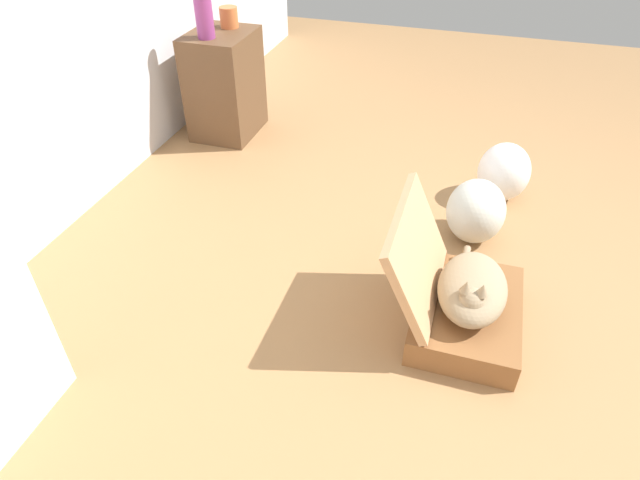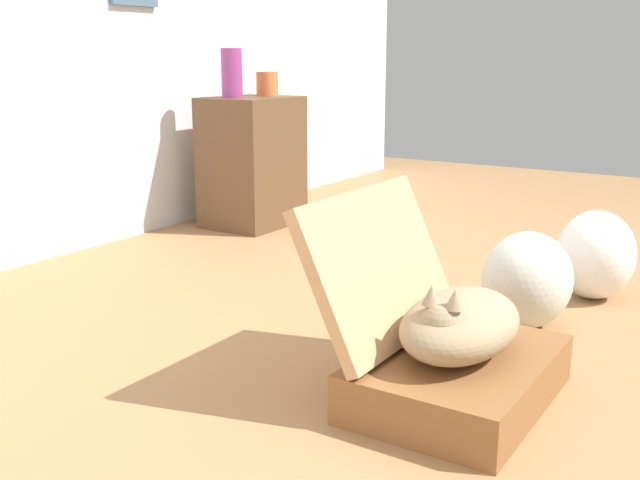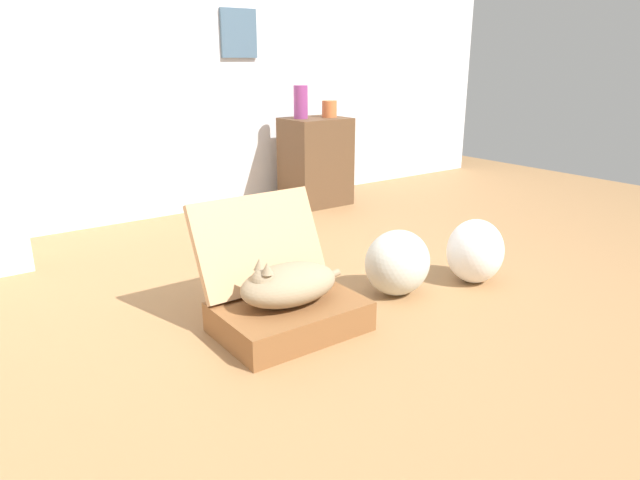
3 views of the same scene
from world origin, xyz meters
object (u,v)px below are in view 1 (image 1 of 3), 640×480
object	(u,v)px
cat	(472,289)
vase_short	(229,17)
plastic_bag_clear	(505,172)
suitcase_base	(466,314)
vase_tall	(204,17)
plastic_bag_white	(476,211)
side_table	(225,85)

from	to	relation	value
cat	vase_short	xyz separation A→B (m)	(1.52, 1.74, 0.53)
plastic_bag_clear	vase_short	size ratio (longest dim) A/B	2.65
suitcase_base	plastic_bag_clear	distance (m)	1.10
cat	vase_tall	xyz separation A→B (m)	(1.29, 1.78, 0.59)
plastic_bag_white	vase_short	xyz separation A→B (m)	(0.86, 1.71, 0.58)
plastic_bag_white	plastic_bag_clear	size ratio (longest dim) A/B	1.01
cat	vase_tall	size ratio (longest dim) A/B	2.11
suitcase_base	plastic_bag_clear	world-z (taller)	plastic_bag_clear
plastic_bag_white	suitcase_base	bearing A→B (deg)	-177.60
suitcase_base	side_table	bearing A→B (deg)	51.51
plastic_bag_clear	vase_tall	size ratio (longest dim) A/B	1.36
plastic_bag_white	vase_tall	size ratio (longest dim) A/B	1.38
cat	side_table	xyz separation A→B (m)	(1.40, 1.76, 0.12)
vase_tall	vase_short	xyz separation A→B (m)	(0.24, -0.04, -0.06)
plastic_bag_clear	cat	bearing A→B (deg)	174.90
cat	plastic_bag_clear	size ratio (longest dim) A/B	1.55
plastic_bag_white	side_table	size ratio (longest dim) A/B	0.50
suitcase_base	plastic_bag_clear	size ratio (longest dim) A/B	1.80
vase_short	vase_tall	bearing A→B (deg)	169.55
cat	vase_tall	bearing A→B (deg)	54.19
plastic_bag_clear	vase_short	bearing A→B (deg)	76.84
plastic_bag_white	vase_short	bearing A→B (deg)	63.19
suitcase_base	plastic_bag_white	size ratio (longest dim) A/B	1.78
plastic_bag_clear	side_table	bearing A→B (deg)	80.51
vase_tall	suitcase_base	bearing A→B (deg)	-125.65
vase_tall	vase_short	world-z (taller)	vase_tall
cat	plastic_bag_clear	distance (m)	1.10
vase_tall	vase_short	size ratio (longest dim) A/B	1.95
plastic_bag_clear	side_table	world-z (taller)	side_table
vase_short	side_table	bearing A→B (deg)	170.84
cat	plastic_bag_white	world-z (taller)	cat
plastic_bag_white	vase_tall	xyz separation A→B (m)	(0.63, 1.75, 0.64)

